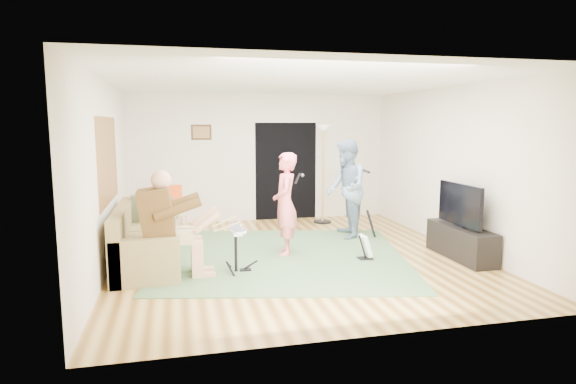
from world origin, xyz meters
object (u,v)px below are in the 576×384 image
object	(u,v)px
guitarist	(346,189)
dining_chair	(175,218)
torchiere_lamp	(323,156)
television	(460,204)
sofa	(143,246)
tv_cabinet	(461,242)
singer	(285,204)
drum_kit	(236,252)
guitar_spare	(366,245)

from	to	relation	value
guitarist	dining_chair	world-z (taller)	guitarist
torchiere_lamp	television	world-z (taller)	torchiere_lamp
sofa	tv_cabinet	world-z (taller)	sofa
singer	television	distance (m)	2.70
sofa	singer	world-z (taller)	singer
singer	tv_cabinet	distance (m)	2.80
singer	torchiere_lamp	distance (m)	2.69
sofa	guitarist	distance (m)	3.70
guitarist	television	bearing A→B (deg)	46.27
sofa	singer	bearing A→B (deg)	3.03
dining_chair	television	distance (m)	5.00
drum_kit	torchiere_lamp	world-z (taller)	torchiere_lamp
sofa	singer	distance (m)	2.25
drum_kit	guitarist	world-z (taller)	guitarist
guitarist	singer	bearing A→B (deg)	-46.35
sofa	drum_kit	world-z (taller)	sofa
sofa	torchiere_lamp	size ratio (longest dim) A/B	1.06
guitar_spare	sofa	bearing A→B (deg)	172.01
singer	sofa	bearing A→B (deg)	-75.89
television	guitar_spare	bearing A→B (deg)	170.25
torchiere_lamp	guitar_spare	bearing A→B (deg)	-93.78
guitar_spare	torchiere_lamp	size ratio (longest dim) A/B	0.38
tv_cabinet	television	xyz separation A→B (m)	(-0.05, 0.00, 0.60)
singer	television	world-z (taller)	singer
tv_cabinet	television	bearing A→B (deg)	180.00
sofa	drum_kit	distance (m)	1.45
drum_kit	tv_cabinet	distance (m)	3.50
sofa	dining_chair	size ratio (longest dim) A/B	2.31
television	sofa	bearing A→B (deg)	171.48
singer	guitarist	world-z (taller)	guitarist
dining_chair	tv_cabinet	xyz separation A→B (m)	(4.34, -2.52, -0.09)
sofa	drum_kit	bearing A→B (deg)	-26.62
tv_cabinet	dining_chair	bearing A→B (deg)	149.90
guitarist	tv_cabinet	bearing A→B (deg)	47.36
guitar_spare	tv_cabinet	distance (m)	1.50
drum_kit	guitar_spare	size ratio (longest dim) A/B	0.86
sofa	tv_cabinet	distance (m)	4.85
sofa	drum_kit	xyz separation A→B (m)	(1.30, -0.65, -0.00)
sofa	guitarist	bearing A→B (deg)	15.73
dining_chair	guitarist	bearing A→B (deg)	-28.17
guitarist	television	size ratio (longest dim) A/B	1.66
sofa	dining_chair	xyz separation A→B (m)	(0.46, 1.80, 0.04)
drum_kit	torchiere_lamp	distance (m)	3.91
singer	dining_chair	xyz separation A→B (m)	(-1.72, 1.69, -0.48)
drum_kit	torchiere_lamp	bearing A→B (deg)	53.91
guitarist	guitar_spare	bearing A→B (deg)	2.61
drum_kit	television	world-z (taller)	television
singer	guitarist	size ratio (longest dim) A/B	0.90
sofa	television	world-z (taller)	television
guitar_spare	torchiere_lamp	distance (m)	3.09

